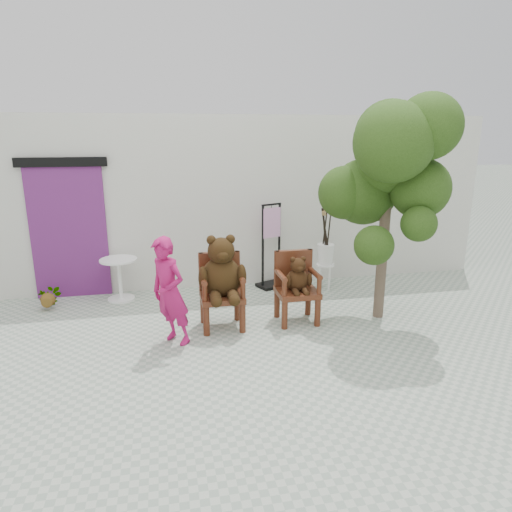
# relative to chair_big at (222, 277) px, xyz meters

# --- Properties ---
(ground_plane) EXTENTS (60.00, 60.00, 0.00)m
(ground_plane) POSITION_rel_chair_big_xyz_m (0.71, -0.77, -0.76)
(ground_plane) COLOR #A0A997
(ground_plane) RESTS_ON ground
(back_wall) EXTENTS (9.00, 1.00, 3.00)m
(back_wall) POSITION_rel_chair_big_xyz_m (0.71, 2.33, 0.74)
(back_wall) COLOR silver
(back_wall) RESTS_ON ground
(doorway) EXTENTS (1.40, 0.11, 2.33)m
(doorway) POSITION_rel_chair_big_xyz_m (-2.29, 1.81, 0.41)
(doorway) COLOR #622163
(doorway) RESTS_ON ground
(chair_big) EXTENTS (0.67, 0.71, 1.35)m
(chair_big) POSITION_rel_chair_big_xyz_m (0.00, 0.00, 0.00)
(chair_big) COLOR #431D0E
(chair_big) RESTS_ON ground
(chair_small) EXTENTS (0.59, 0.54, 1.03)m
(chair_small) POSITION_rel_chair_big_xyz_m (1.10, 0.02, -0.15)
(chair_small) COLOR #431D0E
(chair_small) RESTS_ON ground
(person) EXTENTS (0.62, 0.63, 1.46)m
(person) POSITION_rel_chair_big_xyz_m (-0.72, -0.43, -0.03)
(person) COLOR #AA1558
(person) RESTS_ON ground
(cafe_table) EXTENTS (0.60, 0.60, 0.70)m
(cafe_table) POSITION_rel_chair_big_xyz_m (-1.51, 1.44, -0.32)
(cafe_table) COLOR white
(cafe_table) RESTS_ON ground
(display_stand) EXTENTS (0.55, 0.50, 1.51)m
(display_stand) POSITION_rel_chair_big_xyz_m (1.09, 1.58, -0.17)
(display_stand) COLOR black
(display_stand) RESTS_ON ground
(stool_bucket) EXTENTS (0.32, 0.32, 1.45)m
(stool_bucket) POSITION_rel_chair_big_xyz_m (2.01, 1.30, -0.12)
(stool_bucket) COLOR white
(stool_bucket) RESTS_ON ground
(tree) EXTENTS (1.68, 1.72, 3.21)m
(tree) POSITION_rel_chair_big_xyz_m (2.32, -0.17, 1.51)
(tree) COLOR #48382B
(tree) RESTS_ON ground
(potted_plant) EXTENTS (0.37, 0.33, 0.38)m
(potted_plant) POSITION_rel_chair_big_xyz_m (-2.59, 1.27, -0.57)
(potted_plant) COLOR black
(potted_plant) RESTS_ON ground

